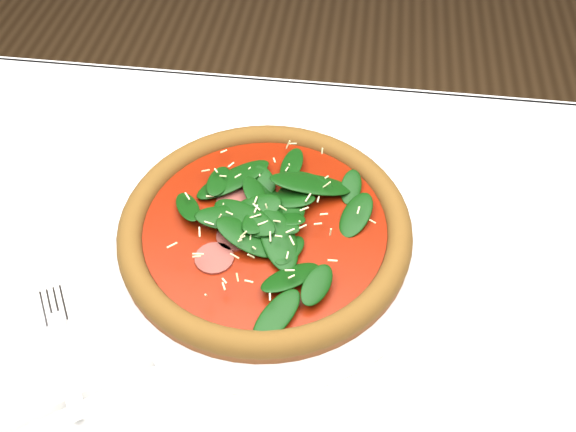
# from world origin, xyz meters

# --- Properties ---
(dining_table) EXTENTS (1.21, 0.81, 0.75)m
(dining_table) POSITION_xyz_m (0.00, 0.00, 0.65)
(dining_table) COLOR silver
(dining_table) RESTS_ON ground
(plate) EXTENTS (0.39, 0.39, 0.02)m
(plate) POSITION_xyz_m (0.01, 0.09, 0.76)
(plate) COLOR white
(plate) RESTS_ON dining_table
(pizza) EXTENTS (0.40, 0.40, 0.04)m
(pizza) POSITION_xyz_m (0.01, 0.09, 0.78)
(pizza) COLOR brown
(pizza) RESTS_ON plate
(napkin) EXTENTS (0.17, 0.15, 0.01)m
(napkin) POSITION_xyz_m (-0.16, -0.10, 0.76)
(napkin) COLOR silver
(napkin) RESTS_ON dining_table
(fork) EXTENTS (0.10, 0.15, 0.00)m
(fork) POSITION_xyz_m (-0.18, -0.07, 0.76)
(fork) COLOR silver
(fork) RESTS_ON napkin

